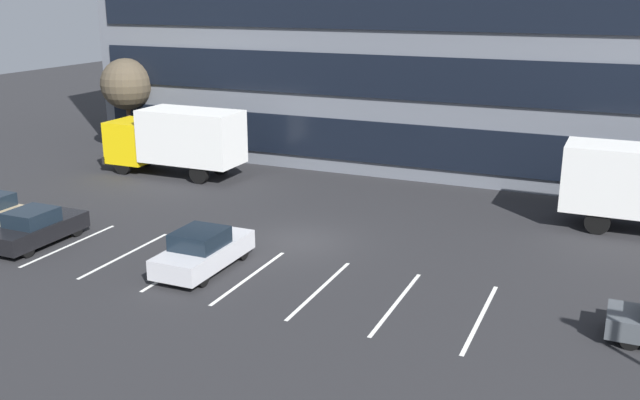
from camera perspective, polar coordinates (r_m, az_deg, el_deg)
name	(u,v)px	position (r m, az deg, el deg)	size (l,w,h in m)	color
ground_plane	(299,241)	(29.73, -1.66, -3.28)	(120.00, 120.00, 0.00)	#262628
lot_markings	(250,277)	(26.21, -5.66, -6.14)	(16.94, 5.40, 0.01)	silver
box_truck_yellow	(176,138)	(40.60, -11.45, 4.87)	(8.07, 2.67, 3.74)	yellow
sedan_silver	(203,251)	(26.83, -9.34, -4.01)	(1.87, 4.46, 1.60)	silver
sedan_black	(36,228)	(31.33, -21.80, -2.06)	(1.78, 4.24, 1.52)	black
bare_tree	(126,84)	(46.61, -15.24, 8.92)	(3.20, 3.20, 6.00)	#473323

